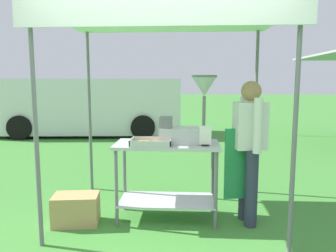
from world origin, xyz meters
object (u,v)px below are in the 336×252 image
object	(u,v)px
donut_fryer	(190,117)
menu_sign	(205,137)
donut_tray	(151,143)
van_white	(89,106)
stall_canopy	(167,24)
donut_cart	(167,165)
vendor	(249,145)
supply_crate	(76,209)

from	to	relation	value
donut_fryer	menu_sign	distance (m)	0.31
donut_tray	van_white	distance (m)	6.82
stall_canopy	donut_tray	world-z (taller)	stall_canopy
menu_sign	van_white	bearing A→B (deg)	116.88
donut_cart	donut_tray	xyz separation A→B (m)	(-0.17, -0.13, 0.28)
donut_cart	van_white	size ratio (longest dim) A/B	0.21
stall_canopy	van_white	bearing A→B (deg)	114.51
vendor	supply_crate	size ratio (longest dim) A/B	2.99
stall_canopy	donut_fryer	distance (m)	1.08
van_white	donut_fryer	bearing A→B (deg)	-63.82
supply_crate	menu_sign	bearing A→B (deg)	2.56
supply_crate	stall_canopy	bearing A→B (deg)	16.52
donut_cart	supply_crate	size ratio (longest dim) A/B	2.21
donut_fryer	vendor	world-z (taller)	donut_fryer
vendor	van_white	size ratio (longest dim) A/B	0.28
donut_cart	donut_fryer	size ratio (longest dim) A/B	1.55
donut_cart	donut_fryer	bearing A→B (deg)	3.65
donut_cart	van_white	world-z (taller)	van_white
donut_cart	vendor	distance (m)	0.96
vendor	donut_tray	bearing A→B (deg)	-175.68
menu_sign	donut_cart	bearing A→B (deg)	162.23
stall_canopy	vendor	size ratio (longest dim) A/B	1.61
stall_canopy	donut_fryer	world-z (taller)	stall_canopy
donut_tray	vendor	distance (m)	1.09
stall_canopy	donut_fryer	bearing A→B (deg)	-17.88
stall_canopy	menu_sign	distance (m)	1.34
donut_fryer	menu_sign	size ratio (longest dim) A/B	3.46
donut_tray	vendor	xyz separation A→B (m)	(1.08, 0.08, -0.02)
donut_fryer	menu_sign	bearing A→B (deg)	-41.98
donut_cart	stall_canopy	bearing A→B (deg)	90.00
donut_tray	van_white	xyz separation A→B (m)	(-2.60, 6.30, -0.05)
stall_canopy	donut_cart	distance (m)	1.60
donut_tray	supply_crate	distance (m)	1.14
donut_tray	menu_sign	xyz separation A→B (m)	(0.60, -0.01, 0.07)
stall_canopy	van_white	xyz separation A→B (m)	(-2.77, 6.07, -1.37)
stall_canopy	donut_tray	size ratio (longest dim) A/B	5.74
donut_cart	vendor	bearing A→B (deg)	-3.02
vendor	van_white	bearing A→B (deg)	120.65
donut_fryer	stall_canopy	bearing A→B (deg)	162.12
vendor	van_white	xyz separation A→B (m)	(-3.69, 6.22, -0.02)
menu_sign	van_white	distance (m)	7.07
menu_sign	supply_crate	world-z (taller)	menu_sign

